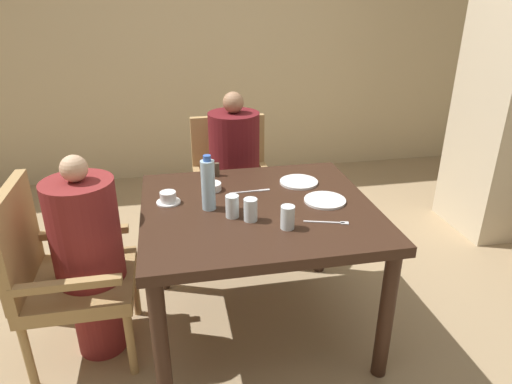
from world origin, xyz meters
TOP-DOWN VIEW (x-y plane):
  - ground_plane at (0.00, 0.00)m, footprint 16.00×16.00m
  - wall_back at (0.00, 2.36)m, footprint 8.00×0.06m
  - dining_table at (0.00, 0.00)m, footprint 1.12×1.02m
  - chair_left_side at (-0.96, 0.00)m, footprint 0.51×0.51m
  - diner_in_left_chair at (-0.81, 0.00)m, footprint 0.32×0.32m
  - chair_far_side at (0.00, 0.91)m, footprint 0.51×0.51m
  - diner_in_far_chair at (-0.00, 0.76)m, footprint 0.32×0.32m
  - plate_main_left at (0.33, -0.02)m, footprint 0.21×0.21m
  - plate_main_right at (0.27, 0.23)m, footprint 0.21×0.21m
  - teacup_with_saucer at (-0.43, 0.12)m, footprint 0.12×0.12m
  - bowl_small at (-0.20, 0.23)m, footprint 0.10×0.10m
  - water_bottle at (-0.24, 0.01)m, footprint 0.07×0.07m
  - glass_tall_near at (0.08, -0.25)m, footprint 0.06×0.06m
  - glass_tall_mid at (-0.14, -0.09)m, footprint 0.06×0.06m
  - glass_tall_far at (-0.06, -0.14)m, footprint 0.06×0.06m
  - salt_shaker at (-0.19, 0.43)m, footprint 0.03×0.03m
  - pepper_shaker at (-0.15, 0.43)m, footprint 0.03×0.03m
  - fork_beside_plate at (0.29, -0.24)m, footprint 0.20×0.07m
  - knife_beside_plate at (0.00, 0.17)m, footprint 0.21×0.02m

SIDE VIEW (x-z plane):
  - ground_plane at x=0.00m, z-range 0.00..0.00m
  - chair_left_side at x=-0.96m, z-range 0.03..0.93m
  - chair_far_side at x=0.00m, z-range 0.03..0.93m
  - diner_in_left_chair at x=-0.81m, z-range 0.01..1.05m
  - diner_in_far_chair at x=0.00m, z-range 0.01..1.14m
  - dining_table at x=0.00m, z-range 0.27..0.99m
  - fork_beside_plate at x=0.29m, z-range 0.72..0.73m
  - knife_beside_plate at x=0.00m, z-range 0.72..0.73m
  - plate_main_left at x=0.33m, z-range 0.72..0.74m
  - plate_main_right at x=0.27m, z-range 0.72..0.74m
  - bowl_small at x=-0.20m, z-range 0.72..0.76m
  - teacup_with_saucer at x=-0.43m, z-range 0.72..0.78m
  - pepper_shaker at x=-0.15m, z-range 0.72..0.80m
  - salt_shaker at x=-0.19m, z-range 0.72..0.80m
  - glass_tall_near at x=0.08m, z-range 0.72..0.83m
  - glass_tall_mid at x=-0.14m, z-range 0.72..0.83m
  - glass_tall_far at x=-0.06m, z-range 0.72..0.83m
  - water_bottle at x=-0.24m, z-range 0.72..0.99m
  - wall_back at x=0.00m, z-range 0.00..2.80m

